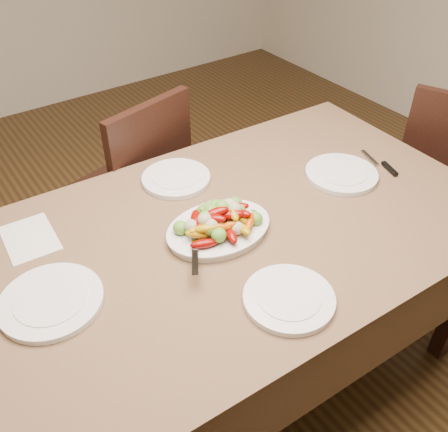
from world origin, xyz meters
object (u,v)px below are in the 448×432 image
serving_platter (219,230)px  plate_right (341,174)px  chair_far (128,188)px  plate_left (51,301)px  plate_far (176,179)px  plate_near (289,299)px  dining_table (224,310)px

serving_platter → plate_right: (0.56, 0.01, -0.00)m
chair_far → plate_left: size_ratio=3.37×
plate_far → plate_near: same height
chair_far → plate_right: size_ratio=3.60×
dining_table → serving_platter: bearing=176.6°
plate_far → serving_platter: bearing=-97.3°
chair_far → plate_left: 0.99m
dining_table → serving_platter: 0.39m
serving_platter → plate_left: 0.54m
plate_left → plate_near: same height
chair_far → plate_left: bearing=38.4°
plate_left → serving_platter: bearing=-2.2°
serving_platter → plate_near: bearing=-91.1°
chair_far → plate_near: (-0.04, -1.12, 0.29)m
dining_table → plate_left: bearing=177.8°
plate_left → plate_near: bearing=-34.5°
plate_left → plate_near: (0.53, -0.37, 0.00)m
plate_right → dining_table: bearing=-179.3°
serving_platter → plate_left: serving_platter is taller
chair_far → dining_table: bearing=74.7°
plate_right → plate_near: (-0.56, -0.35, 0.00)m
plate_right → plate_near: same height
plate_right → plate_near: bearing=-148.0°
chair_far → serving_platter: bearing=73.2°
plate_left → plate_right: same height
dining_table → plate_left: size_ratio=6.53×
dining_table → plate_left: (-0.56, 0.02, 0.39)m
plate_near → plate_far: bearing=85.8°
plate_left → plate_near: size_ratio=1.12×
plate_right → chair_far: bearing=124.3°
chair_far → serving_platter: size_ratio=2.84×
chair_far → plate_far: 0.53m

